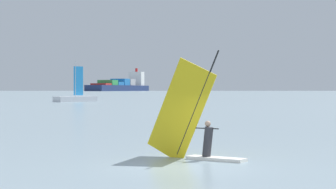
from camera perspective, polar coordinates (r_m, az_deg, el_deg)
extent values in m
plane|color=gray|center=(19.43, 1.75, -7.19)|extent=(4000.00, 4000.00, 0.00)
cube|color=white|center=(21.33, 4.78, -6.34)|extent=(2.28, 1.49, 0.12)
cylinder|color=black|center=(21.55, 2.93, -0.89)|extent=(1.68, 0.81, 3.94)
cube|color=yellow|center=(21.91, 1.29, -1.61)|extent=(2.80, 1.31, 4.04)
cylinder|color=black|center=(21.57, 3.02, -3.33)|extent=(1.56, 0.73, 0.04)
cylinder|color=#2D2D33|center=(21.42, 3.94, -4.68)|extent=(0.53, 0.47, 1.12)
sphere|color=tan|center=(21.37, 3.94, -2.90)|extent=(0.22, 0.22, 0.22)
cube|color=navy|center=(904.94, -4.82, 0.63)|extent=(65.50, 180.48, 8.80)
cube|color=silver|center=(967.18, -3.13, 1.56)|extent=(25.36, 18.54, 23.00)
cylinder|color=red|center=(967.56, -3.13, 2.42)|extent=(4.00, 4.00, 6.00)
cube|color=#99999E|center=(927.80, -4.17, 1.22)|extent=(28.57, 24.84, 10.40)
cube|color=#1E66AD|center=(907.62, -4.74, 1.23)|extent=(28.57, 24.84, 10.40)
cube|color=#1E66AD|center=(887.51, -5.34, 1.08)|extent=(28.57, 24.84, 5.20)
cube|color=#2D8C47|center=(867.54, -5.97, 1.18)|extent=(28.57, 24.84, 7.80)
cube|color=red|center=(847.64, -6.62, 1.02)|extent=(28.57, 24.84, 2.60)
cube|color=white|center=(122.41, -9.13, -0.45)|extent=(7.90, 9.28, 1.13)
cylinder|color=#B2B2B7|center=(122.41, -9.14, 1.52)|extent=(0.16, 0.16, 7.25)
cube|color=#268CD8|center=(122.88, -8.84, 1.34)|extent=(1.50, 1.97, 6.09)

